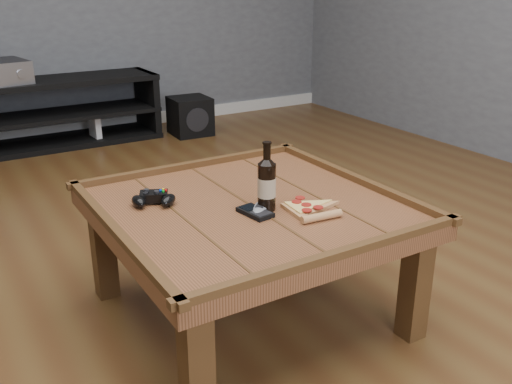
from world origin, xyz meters
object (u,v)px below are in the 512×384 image
media_console (63,112)px  remote_control (262,206)px  pizza_slice (308,209)px  subwoofer (190,116)px  game_console (95,129)px  smartphone (255,212)px  game_controller (154,199)px  coffee_table (249,220)px  beer_bottle (267,183)px

media_console → remote_control: size_ratio=8.84×
media_console → pizza_slice: (0.14, -2.91, 0.21)m
subwoofer → game_console: bearing=169.7°
subwoofer → game_console: 0.75m
media_console → smartphone: size_ratio=10.22×
pizza_slice → game_console: (0.07, 2.84, -0.36)m
game_controller → pizza_slice: size_ratio=0.58×
smartphone → game_console: (0.24, 2.77, -0.36)m
media_console → remote_control: bearing=-89.7°
coffee_table → game_controller: 0.35m
remote_control → subwoofer: 2.75m
media_console → game_console: 0.26m
coffee_table → game_console: bearing=85.6°
media_console → beer_bottle: bearing=-89.4°
remote_control → subwoofer: remote_control is taller
media_console → game_controller: 2.60m
game_console → smartphone: bearing=-99.3°
media_console → remote_control: media_console is taller
subwoofer → pizza_slice: bearing=-103.5°
coffee_table → subwoofer: bearing=69.6°
game_console → game_controller: bearing=-105.7°
coffee_table → game_controller: bearing=148.7°
smartphone → subwoofer: (0.96, 2.60, -0.31)m
coffee_table → beer_bottle: size_ratio=4.24×
coffee_table → media_console: media_console is taller
game_controller → pizza_slice: (0.43, -0.34, -0.01)m
coffee_table → pizza_slice: bearing=-48.3°
subwoofer → beer_bottle: bearing=-106.3°
pizza_slice → smartphone: (-0.17, 0.07, -0.00)m
game_controller → remote_control: (0.31, -0.23, -0.01)m
coffee_table → remote_control: (0.02, -0.06, 0.07)m
beer_bottle → pizza_slice: size_ratio=0.86×
beer_bottle → remote_control: bearing=138.4°
beer_bottle → remote_control: (-0.01, 0.01, -0.09)m
beer_bottle → smartphone: 0.11m
game_controller → remote_control: bearing=-12.9°
smartphone → remote_control: remote_control is taller
beer_bottle → game_console: bearing=86.3°
remote_control → game_console: size_ratio=0.72×
beer_bottle → smartphone: beer_bottle is taller
remote_control → beer_bottle: bearing=4.9°
coffee_table → beer_bottle: bearing=-67.8°
smartphone → subwoofer: smartphone is taller
media_console → pizza_slice: bearing=-87.2°
beer_bottle → subwoofer: size_ratio=0.77×
smartphone → remote_control: (0.04, 0.03, 0.00)m
smartphone → subwoofer: size_ratio=0.43×
media_console → beer_bottle: 2.84m
media_console → subwoofer: media_console is taller
smartphone → remote_control: size_ratio=0.86×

